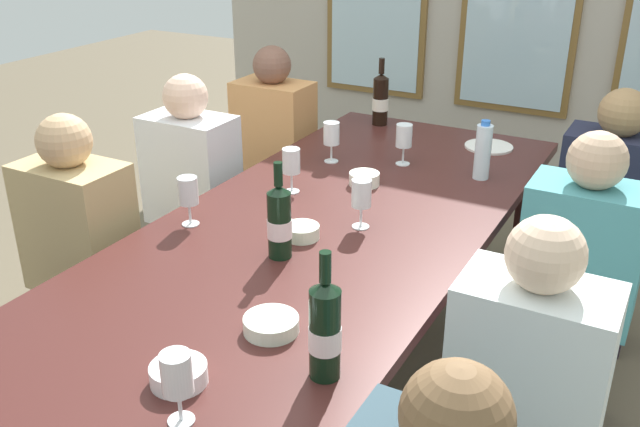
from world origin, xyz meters
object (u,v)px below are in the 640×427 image
(tasting_bowl_1, at_px, (271,325))
(seated_person_0, at_px, (84,267))
(wine_bottle_1, at_px, (381,99))
(seated_person_1, at_px, (521,420))
(white_plate_0, at_px, (489,147))
(seated_person_4, at_px, (194,205))
(water_bottle, at_px, (483,151))
(tasting_bowl_0, at_px, (179,374))
(tasting_bowl_2, at_px, (302,232))
(tasting_bowl_3, at_px, (364,179))
(wine_glass_0, at_px, (404,138))
(seated_person_2, at_px, (275,159))
(wine_glass_2, at_px, (188,193))
(wine_bottle_2, at_px, (279,221))
(wine_bottle_0, at_px, (325,330))
(dining_table, at_px, (315,246))
(seated_person_3, at_px, (603,228))
(wine_glass_3, at_px, (177,377))
(seated_person_5, at_px, (574,294))
(wine_glass_5, at_px, (361,194))
(wine_glass_1, at_px, (331,135))
(wine_glass_4, at_px, (291,162))

(tasting_bowl_1, distance_m, seated_person_0, 1.07)
(wine_bottle_1, bearing_deg, seated_person_1, -54.47)
(white_plate_0, distance_m, seated_person_4, 1.34)
(white_plate_0, relative_size, tasting_bowl_1, 1.46)
(water_bottle, bearing_deg, tasting_bowl_0, -98.11)
(tasting_bowl_2, bearing_deg, tasting_bowl_3, 92.20)
(tasting_bowl_3, bearing_deg, wine_glass_0, 81.39)
(seated_person_2, bearing_deg, wine_glass_2, -71.03)
(tasting_bowl_0, relative_size, seated_person_2, 0.12)
(tasting_bowl_1, height_order, wine_glass_2, wine_glass_2)
(wine_bottle_2, bearing_deg, tasting_bowl_1, -61.67)
(seated_person_0, bearing_deg, wine_bottle_1, 71.44)
(seated_person_4, bearing_deg, water_bottle, 18.32)
(wine_bottle_0, height_order, water_bottle, wine_bottle_0)
(dining_table, height_order, seated_person_3, seated_person_3)
(wine_glass_0, height_order, wine_glass_2, same)
(dining_table, relative_size, wine_bottle_0, 8.15)
(wine_glass_0, height_order, wine_glass_3, same)
(seated_person_5, bearing_deg, wine_glass_5, -158.42)
(tasting_bowl_3, xyz_separation_m, wine_glass_2, (-0.37, -0.62, 0.09))
(wine_glass_1, relative_size, wine_glass_5, 1.00)
(wine_glass_4, bearing_deg, seated_person_2, 126.22)
(wine_bottle_2, xyz_separation_m, tasting_bowl_2, (-0.00, 0.14, -0.10))
(tasting_bowl_0, height_order, tasting_bowl_1, tasting_bowl_0)
(wine_glass_4, xyz_separation_m, seated_person_3, (1.06, 0.72, -0.34))
(seated_person_4, height_order, seated_person_5, same)
(wine_glass_5, xyz_separation_m, seated_person_4, (-0.94, 0.26, -0.34))
(wine_bottle_1, distance_m, wine_glass_2, 1.38)
(seated_person_2, bearing_deg, wine_glass_0, -19.37)
(wine_glass_5, relative_size, seated_person_0, 0.16)
(wine_bottle_2, height_order, wine_glass_3, wine_bottle_2)
(wine_bottle_0, distance_m, wine_glass_3, 0.35)
(wine_bottle_0, relative_size, wine_bottle_1, 1.01)
(tasting_bowl_2, xyz_separation_m, seated_person_3, (0.82, 1.05, -0.24))
(seated_person_1, bearing_deg, seated_person_5, 90.00)
(wine_bottle_1, bearing_deg, seated_person_2, -160.37)
(water_bottle, height_order, wine_glass_0, water_bottle)
(wine_glass_0, xyz_separation_m, wine_glass_1, (-0.28, -0.12, -0.00))
(tasting_bowl_2, bearing_deg, tasting_bowl_1, -68.36)
(tasting_bowl_2, xyz_separation_m, wine_glass_2, (-0.39, -0.09, 0.09))
(dining_table, distance_m, wine_bottle_2, 0.28)
(water_bottle, relative_size, wine_glass_4, 1.38)
(wine_bottle_2, distance_m, seated_person_2, 1.52)
(tasting_bowl_1, height_order, seated_person_1, seated_person_1)
(wine_glass_5, bearing_deg, wine_glass_2, -153.50)
(wine_glass_0, bearing_deg, tasting_bowl_3, -98.61)
(wine_glass_0, relative_size, wine_glass_4, 1.00)
(tasting_bowl_1, distance_m, wine_glass_0, 1.34)
(water_bottle, relative_size, seated_person_2, 0.22)
(wine_glass_3, bearing_deg, seated_person_3, 72.73)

